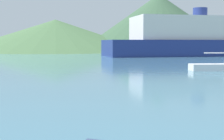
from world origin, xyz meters
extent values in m
cube|color=navy|center=(14.99, 56.58, 1.35)|extent=(34.49, 17.08, 2.69)
cube|color=silver|center=(14.99, 56.58, 4.67)|extent=(24.48, 13.38, 3.95)
cylinder|color=navy|center=(14.99, 56.58, 7.45)|extent=(2.44, 2.44, 1.60)
cone|color=#476B42|center=(-16.33, 86.81, 4.23)|extent=(51.00, 51.00, 8.47)
cone|color=#38563D|center=(12.06, 90.26, 7.84)|extent=(44.74, 44.74, 15.69)
camera|label=1|loc=(0.85, 1.61, 2.30)|focal=50.00mm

